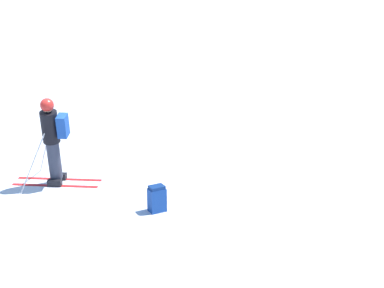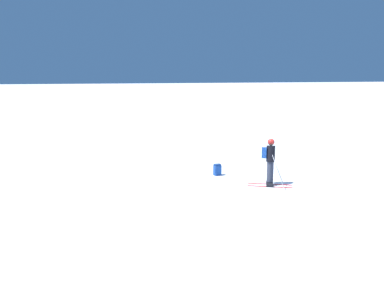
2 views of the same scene
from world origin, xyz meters
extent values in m
plane|color=white|center=(0.00, 0.00, 0.00)|extent=(300.00, 300.00, 0.00)
cube|color=red|center=(-0.47, 0.07, 0.01)|extent=(0.80, 1.64, 0.01)
cube|color=red|center=(-0.14, -0.07, 0.01)|extent=(0.80, 1.64, 0.01)
cube|color=black|center=(-0.47, 0.07, 0.07)|extent=(0.24, 0.31, 0.12)
cube|color=black|center=(-0.14, -0.07, 0.07)|extent=(0.24, 0.31, 0.12)
cylinder|color=#2D3342|center=(-0.22, -0.04, 0.54)|extent=(0.47, 0.40, 0.86)
cylinder|color=black|center=(-0.11, -0.09, 1.26)|extent=(0.54, 0.49, 0.69)
sphere|color=tan|center=(-0.04, -0.12, 1.69)|extent=(0.34, 0.32, 0.27)
sphere|color=#AD231E|center=(-0.04, -0.12, 1.72)|extent=(0.39, 0.37, 0.31)
cube|color=#194293|center=(0.00, 0.15, 1.29)|extent=(0.39, 0.31, 0.48)
cylinder|color=#B7B7BC|center=(-0.72, -0.14, 0.63)|extent=(0.80, 0.23, 1.28)
cylinder|color=#B7B7BC|center=(0.05, -0.49, 0.60)|extent=(0.04, 0.56, 1.20)
cube|color=#194293|center=(1.69, 1.55, 0.22)|extent=(0.27, 0.33, 0.44)
cube|color=navy|center=(1.69, 1.55, 0.47)|extent=(0.24, 0.30, 0.06)
camera|label=1|loc=(12.09, -1.38, 4.96)|focal=60.00mm
camera|label=2|loc=(-13.46, 6.61, 4.44)|focal=35.00mm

